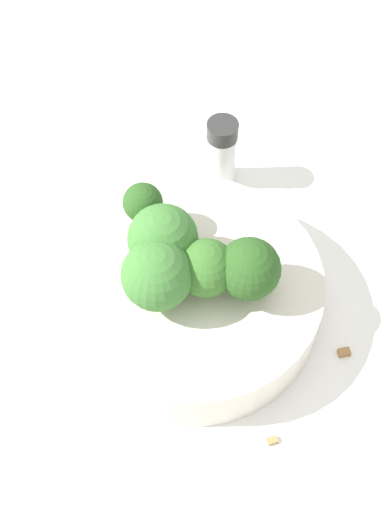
# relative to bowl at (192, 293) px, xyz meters

# --- Properties ---
(ground_plane) EXTENTS (3.00, 3.00, 0.00)m
(ground_plane) POSITION_rel_bowl_xyz_m (0.00, 0.00, -0.02)
(ground_plane) COLOR white
(bowl) EXTENTS (0.22, 0.22, 0.05)m
(bowl) POSITION_rel_bowl_xyz_m (0.00, 0.00, 0.00)
(bowl) COLOR silver
(bowl) RESTS_ON ground_plane
(broccoli_floret_0) EXTENTS (0.03, 0.03, 0.05)m
(broccoli_floret_0) POSITION_rel_bowl_xyz_m (-0.06, -0.03, 0.06)
(broccoli_floret_0) COLOR #7A9E5B
(broccoli_floret_0) RESTS_ON bowl
(broccoli_floret_1) EXTENTS (0.05, 0.05, 0.05)m
(broccoli_floret_1) POSITION_rel_bowl_xyz_m (0.01, 0.01, 0.05)
(broccoli_floret_1) COLOR #84AD66
(broccoli_floret_1) RESTS_ON bowl
(broccoli_floret_2) EXTENTS (0.05, 0.05, 0.06)m
(broccoli_floret_2) POSITION_rel_bowl_xyz_m (0.02, 0.04, 0.06)
(broccoli_floret_2) COLOR #7A9E5B
(broccoli_floret_2) RESTS_ON bowl
(broccoli_floret_3) EXTENTS (0.06, 0.06, 0.07)m
(broccoli_floret_3) POSITION_rel_bowl_xyz_m (-0.02, -0.02, 0.06)
(broccoli_floret_3) COLOR #7A9E5B
(broccoli_floret_3) RESTS_ON bowl
(broccoli_floret_4) EXTENTS (0.06, 0.06, 0.07)m
(broccoli_floret_4) POSITION_rel_bowl_xyz_m (0.01, -0.03, 0.06)
(broccoli_floret_4) COLOR #7A9E5B
(broccoli_floret_4) RESTS_ON bowl
(pepper_shaker) EXTENTS (0.03, 0.03, 0.08)m
(pepper_shaker) POSITION_rel_bowl_xyz_m (-0.14, 0.06, 0.01)
(pepper_shaker) COLOR silver
(pepper_shaker) RESTS_ON ground_plane
(almond_crumb_0) EXTENTS (0.01, 0.01, 0.01)m
(almond_crumb_0) POSITION_rel_bowl_xyz_m (-0.13, 0.02, -0.02)
(almond_crumb_0) COLOR tan
(almond_crumb_0) RESTS_ON ground_plane
(almond_crumb_1) EXTENTS (0.01, 0.01, 0.01)m
(almond_crumb_1) POSITION_rel_bowl_xyz_m (0.08, 0.11, -0.02)
(almond_crumb_1) COLOR olive
(almond_crumb_1) RESTS_ON ground_plane
(almond_crumb_2) EXTENTS (0.01, 0.01, 0.01)m
(almond_crumb_2) POSITION_rel_bowl_xyz_m (0.13, 0.03, -0.02)
(almond_crumb_2) COLOR #AD7F4C
(almond_crumb_2) RESTS_ON ground_plane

